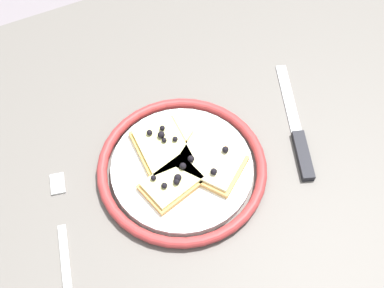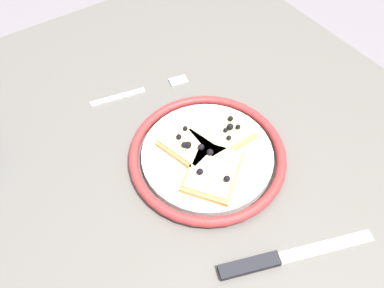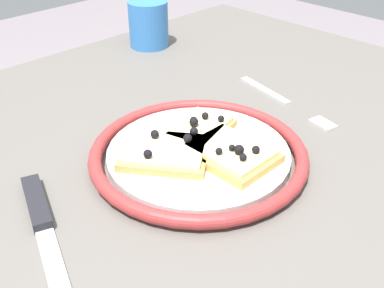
{
  "view_description": "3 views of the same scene",
  "coord_description": "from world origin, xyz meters",
  "px_view_note": "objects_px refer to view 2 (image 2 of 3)",
  "views": [
    {
      "loc": [
        -0.18,
        -0.37,
        1.44
      ],
      "look_at": [
        0.0,
        0.02,
        0.75
      ],
      "focal_mm": 47.7,
      "sensor_mm": 36.0,
      "label": 1
    },
    {
      "loc": [
        0.26,
        -0.23,
        1.24
      ],
      "look_at": [
        -0.04,
        -0.02,
        0.76
      ],
      "focal_mm": 34.19,
      "sensor_mm": 36.0,
      "label": 2
    },
    {
      "loc": [
        0.32,
        0.34,
        1.05
      ],
      "look_at": [
        -0.03,
        -0.01,
        0.74
      ],
      "focal_mm": 43.73,
      "sensor_mm": 36.0,
      "label": 3
    }
  ],
  "objects_px": {
    "pizza_slice_side": "(187,145)",
    "fork": "(141,91)",
    "pizza_slice_far": "(213,171)",
    "knife": "(271,260)",
    "dining_table": "(214,194)",
    "plate": "(207,154)",
    "pizza_slice_near": "(221,134)"
  },
  "relations": [
    {
      "from": "dining_table",
      "to": "plate",
      "type": "height_order",
      "value": "plate"
    },
    {
      "from": "plate",
      "to": "pizza_slice_side",
      "type": "bearing_deg",
      "value": -139.1
    },
    {
      "from": "knife",
      "to": "pizza_slice_near",
      "type": "bearing_deg",
      "value": 161.69
    },
    {
      "from": "knife",
      "to": "pizza_slice_side",
      "type": "bearing_deg",
      "value": 178.3
    },
    {
      "from": "pizza_slice_near",
      "to": "knife",
      "type": "relative_size",
      "value": 0.44
    },
    {
      "from": "plate",
      "to": "pizza_slice_far",
      "type": "distance_m",
      "value": 0.05
    },
    {
      "from": "plate",
      "to": "pizza_slice_near",
      "type": "height_order",
      "value": "pizza_slice_near"
    },
    {
      "from": "dining_table",
      "to": "pizza_slice_far",
      "type": "relative_size",
      "value": 8.68
    },
    {
      "from": "pizza_slice_near",
      "to": "fork",
      "type": "relative_size",
      "value": 0.51
    },
    {
      "from": "pizza_slice_side",
      "to": "dining_table",
      "type": "bearing_deg",
      "value": 23.56
    },
    {
      "from": "plate",
      "to": "fork",
      "type": "height_order",
      "value": "plate"
    },
    {
      "from": "dining_table",
      "to": "knife",
      "type": "height_order",
      "value": "knife"
    },
    {
      "from": "pizza_slice_side",
      "to": "pizza_slice_far",
      "type": "bearing_deg",
      "value": 5.59
    },
    {
      "from": "pizza_slice_far",
      "to": "pizza_slice_side",
      "type": "xyz_separation_m",
      "value": [
        -0.07,
        -0.01,
        0.0
      ]
    },
    {
      "from": "pizza_slice_far",
      "to": "pizza_slice_near",
      "type": "bearing_deg",
      "value": 133.24
    },
    {
      "from": "pizza_slice_near",
      "to": "plate",
      "type": "bearing_deg",
      "value": -69.92
    },
    {
      "from": "knife",
      "to": "dining_table",
      "type": "bearing_deg",
      "value": 169.96
    },
    {
      "from": "pizza_slice_side",
      "to": "fork",
      "type": "distance_m",
      "value": 0.18
    },
    {
      "from": "pizza_slice_far",
      "to": "knife",
      "type": "bearing_deg",
      "value": -4.73
    },
    {
      "from": "pizza_slice_far",
      "to": "knife",
      "type": "distance_m",
      "value": 0.16
    },
    {
      "from": "dining_table",
      "to": "pizza_slice_near",
      "type": "height_order",
      "value": "pizza_slice_near"
    },
    {
      "from": "pizza_slice_near",
      "to": "fork",
      "type": "height_order",
      "value": "pizza_slice_near"
    },
    {
      "from": "pizza_slice_far",
      "to": "knife",
      "type": "relative_size",
      "value": 0.56
    },
    {
      "from": "pizza_slice_near",
      "to": "pizza_slice_side",
      "type": "distance_m",
      "value": 0.07
    },
    {
      "from": "pizza_slice_near",
      "to": "knife",
      "type": "xyz_separation_m",
      "value": [
        0.22,
        -0.07,
        -0.02
      ]
    },
    {
      "from": "plate",
      "to": "pizza_slice_far",
      "type": "bearing_deg",
      "value": -23.43
    },
    {
      "from": "dining_table",
      "to": "pizza_slice_far",
      "type": "bearing_deg",
      "value": -54.89
    },
    {
      "from": "dining_table",
      "to": "pizza_slice_side",
      "type": "bearing_deg",
      "value": -156.44
    },
    {
      "from": "dining_table",
      "to": "knife",
      "type": "distance_m",
      "value": 0.2
    },
    {
      "from": "pizza_slice_far",
      "to": "fork",
      "type": "xyz_separation_m",
      "value": [
        -0.25,
        0.0,
        -0.02
      ]
    },
    {
      "from": "pizza_slice_near",
      "to": "fork",
      "type": "distance_m",
      "value": 0.2
    },
    {
      "from": "plate",
      "to": "knife",
      "type": "height_order",
      "value": "plate"
    }
  ]
}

